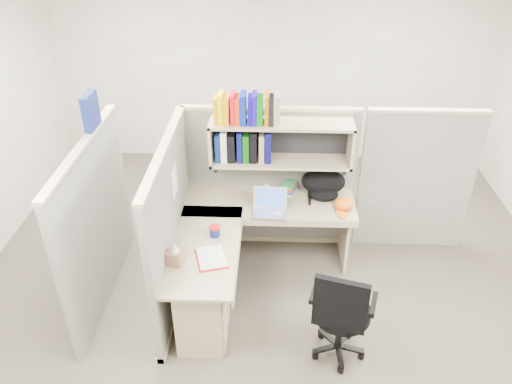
{
  "coord_description": "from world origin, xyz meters",
  "views": [
    {
      "loc": [
        0.02,
        -3.73,
        3.5
      ],
      "look_at": [
        -0.13,
        0.25,
        1.04
      ],
      "focal_mm": 35.0,
      "sensor_mm": 36.0,
      "label": 1
    }
  ],
  "objects_px": {
    "laptop": "(269,203)",
    "desk": "(223,278)",
    "backpack": "(324,185)",
    "snack_canister": "(215,231)",
    "task_chair": "(339,327)"
  },
  "relations": [
    {
      "from": "task_chair",
      "to": "laptop",
      "type": "bearing_deg",
      "value": 118.59
    },
    {
      "from": "laptop",
      "to": "backpack",
      "type": "relative_size",
      "value": 0.73
    },
    {
      "from": "desk",
      "to": "snack_canister",
      "type": "height_order",
      "value": "snack_canister"
    },
    {
      "from": "laptop",
      "to": "desk",
      "type": "bearing_deg",
      "value": -118.89
    },
    {
      "from": "backpack",
      "to": "snack_canister",
      "type": "relative_size",
      "value": 4.46
    },
    {
      "from": "desk",
      "to": "task_chair",
      "type": "height_order",
      "value": "task_chair"
    },
    {
      "from": "snack_canister",
      "to": "desk",
      "type": "bearing_deg",
      "value": -70.71
    },
    {
      "from": "laptop",
      "to": "snack_canister",
      "type": "relative_size",
      "value": 3.24
    },
    {
      "from": "backpack",
      "to": "snack_canister",
      "type": "height_order",
      "value": "backpack"
    },
    {
      "from": "backpack",
      "to": "laptop",
      "type": "bearing_deg",
      "value": -129.25
    },
    {
      "from": "laptop",
      "to": "snack_canister",
      "type": "xyz_separation_m",
      "value": [
        -0.5,
        -0.38,
        -0.07
      ]
    },
    {
      "from": "laptop",
      "to": "backpack",
      "type": "bearing_deg",
      "value": 35.8
    },
    {
      "from": "desk",
      "to": "backpack",
      "type": "bearing_deg",
      "value": 45.97
    },
    {
      "from": "snack_canister",
      "to": "task_chair",
      "type": "distance_m",
      "value": 1.39
    },
    {
      "from": "backpack",
      "to": "task_chair",
      "type": "distance_m",
      "value": 1.56
    }
  ]
}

